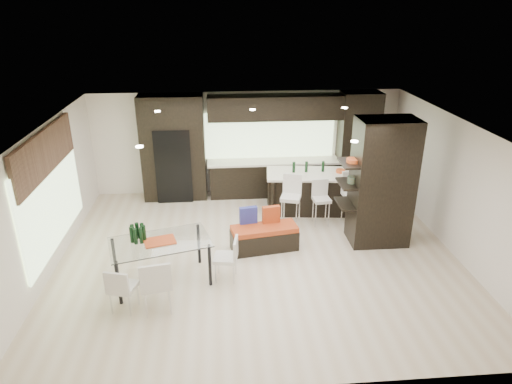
{
  "coord_description": "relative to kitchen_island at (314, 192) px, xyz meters",
  "views": [
    {
      "loc": [
        -0.73,
        -8.1,
        4.84
      ],
      "look_at": [
        0.0,
        0.6,
        1.15
      ],
      "focal_mm": 32.0,
      "sensor_mm": 36.0,
      "label": 1
    }
  ],
  "objects": [
    {
      "name": "dining_table",
      "position": [
        -3.41,
        -2.88,
        -0.07
      ],
      "size": [
        1.95,
        1.42,
        0.84
      ],
      "primitive_type": "cube",
      "rotation": [
        0.0,
        0.0,
        0.27
      ],
      "color": "white",
      "rests_on": "ground"
    },
    {
      "name": "stool_right",
      "position": [
        0.72,
        -0.82,
        0.01
      ],
      "size": [
        0.48,
        0.48,
        1.0
      ],
      "primitive_type": "cube",
      "rotation": [
        0.0,
        0.0,
        0.08
      ],
      "color": "silver",
      "rests_on": "ground"
    },
    {
      "name": "back_wall",
      "position": [
        -1.56,
        1.43,
        0.86
      ],
      "size": [
        8.0,
        0.02,
        2.7
      ],
      "primitive_type": "cube",
      "color": "white",
      "rests_on": "ground"
    },
    {
      "name": "chair_near",
      "position": [
        -3.41,
        -3.7,
        -0.03
      ],
      "size": [
        0.58,
        0.58,
        0.92
      ],
      "primitive_type": "cube",
      "rotation": [
        0.0,
        0.0,
        0.18
      ],
      "color": "silver",
      "rests_on": "ground"
    },
    {
      "name": "bench",
      "position": [
        -1.42,
        -1.84,
        -0.22
      ],
      "size": [
        1.44,
        0.75,
        0.53
      ],
      "primitive_type": "cube",
      "rotation": [
        0.0,
        0.0,
        0.17
      ],
      "color": "black",
      "rests_on": "ground"
    },
    {
      "name": "chair_far",
      "position": [
        -3.96,
        -3.66,
        -0.1
      ],
      "size": [
        0.51,
        0.51,
        0.77
      ],
      "primitive_type": "cube",
      "rotation": [
        0.0,
        0.0,
        -0.27
      ],
      "color": "silver",
      "rests_on": "ground"
    },
    {
      "name": "left_wall",
      "position": [
        -5.56,
        -2.07,
        0.86
      ],
      "size": [
        0.02,
        7.0,
        2.7
      ],
      "primitive_type": "cube",
      "color": "white",
      "rests_on": "ground"
    },
    {
      "name": "stool_mid",
      "position": [
        0.0,
        -0.79,
        -0.06
      ],
      "size": [
        0.41,
        0.41,
        0.85
      ],
      "primitive_type": "cube",
      "rotation": [
        0.0,
        0.0,
        0.09
      ],
      "color": "silver",
      "rests_on": "ground"
    },
    {
      "name": "ceiling",
      "position": [
        -1.56,
        -2.07,
        2.21
      ],
      "size": [
        8.0,
        7.0,
        0.02
      ],
      "primitive_type": "cube",
      "color": "white",
      "rests_on": "ground"
    },
    {
      "name": "floor_vase",
      "position": [
        0.74,
        -1.5,
        0.13
      ],
      "size": [
        0.53,
        0.53,
        1.24
      ],
      "primitive_type": null,
      "rotation": [
        0.0,
        0.0,
        0.18
      ],
      "color": "#4A573F",
      "rests_on": "ground"
    },
    {
      "name": "back_cabinetry",
      "position": [
        -1.06,
        1.1,
        0.86
      ],
      "size": [
        6.8,
        0.68,
        2.7
      ],
      "primitive_type": "cube",
      "color": "black",
      "rests_on": "ground"
    },
    {
      "name": "window_back",
      "position": [
        -0.96,
        1.39,
        1.06
      ],
      "size": [
        3.4,
        0.04,
        1.2
      ],
      "primitive_type": "cube",
      "color": "#B2D199",
      "rests_on": "back_wall"
    },
    {
      "name": "chair_end",
      "position": [
        -2.24,
        -2.88,
        -0.1
      ],
      "size": [
        0.48,
        0.48,
        0.78
      ],
      "primitive_type": "cube",
      "rotation": [
        0.0,
        0.0,
        1.42
      ],
      "color": "silver",
      "rests_on": "ground"
    },
    {
      "name": "right_wall",
      "position": [
        2.44,
        -2.07,
        0.86
      ],
      "size": [
        0.02,
        7.0,
        2.7
      ],
      "primitive_type": "cube",
      "color": "white",
      "rests_on": "ground"
    },
    {
      "name": "stool_left",
      "position": [
        -0.72,
        -0.82,
        0.0
      ],
      "size": [
        0.54,
        0.54,
        0.98
      ],
      "primitive_type": "cube",
      "rotation": [
        0.0,
        0.0,
        -0.3
      ],
      "color": "silver",
      "rests_on": "ground"
    },
    {
      "name": "stone_accent",
      "position": [
        -5.49,
        -1.87,
        1.76
      ],
      "size": [
        0.08,
        3.0,
        0.8
      ],
      "primitive_type": "cube",
      "color": "brown",
      "rests_on": "left_wall"
    },
    {
      "name": "refrigerator",
      "position": [
        -3.46,
        1.05,
        0.46
      ],
      "size": [
        0.9,
        0.68,
        1.9
      ],
      "primitive_type": "cube",
      "color": "black",
      "rests_on": "ground"
    },
    {
      "name": "window_left",
      "position": [
        -5.52,
        -1.87,
        0.86
      ],
      "size": [
        0.04,
        3.2,
        1.9
      ],
      "primitive_type": "cube",
      "color": "#B2D199",
      "rests_on": "left_wall"
    },
    {
      "name": "ceiling_spots",
      "position": [
        -1.56,
        -1.82,
        2.19
      ],
      "size": [
        4.0,
        3.0,
        0.02
      ],
      "primitive_type": "cube",
      "color": "white",
      "rests_on": "ceiling"
    },
    {
      "name": "ground",
      "position": [
        -1.56,
        -2.07,
        -0.49
      ],
      "size": [
        8.0,
        8.0,
        0.0
      ],
      "primitive_type": "plane",
      "color": "beige",
      "rests_on": "ground"
    },
    {
      "name": "kitchen_island",
      "position": [
        0.0,
        0.0,
        0.0
      ],
      "size": [
        2.43,
        1.24,
        0.97
      ],
      "primitive_type": "cube",
      "rotation": [
        0.0,
        0.0,
        -0.1
      ],
      "color": "black",
      "rests_on": "ground"
    },
    {
      "name": "partition_column",
      "position": [
        1.04,
        -1.67,
        0.86
      ],
      "size": [
        1.2,
        0.8,
        2.7
      ],
      "primitive_type": "cube",
      "color": "black",
      "rests_on": "ground"
    }
  ]
}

